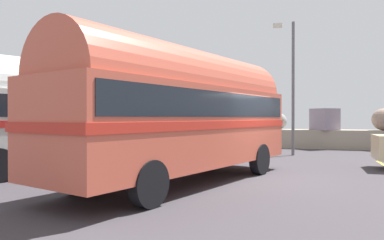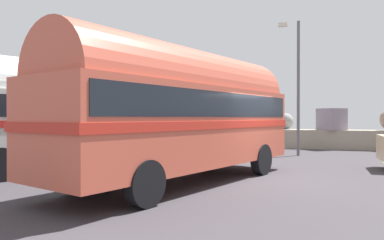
# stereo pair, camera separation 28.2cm
# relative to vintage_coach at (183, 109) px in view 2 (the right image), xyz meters

# --- Properties ---
(ground) EXTENTS (32.00, 26.00, 0.02)m
(ground) POSITION_rel_vintage_coach_xyz_m (1.82, 1.42, -2.04)
(ground) COLOR #3C373C
(breakwater) EXTENTS (31.36, 2.46, 2.47)m
(breakwater) POSITION_rel_vintage_coach_xyz_m (1.49, 13.20, -1.26)
(breakwater) COLOR gray
(breakwater) RESTS_ON ground
(vintage_coach) EXTENTS (4.95, 8.90, 3.70)m
(vintage_coach) POSITION_rel_vintage_coach_xyz_m (0.00, 0.00, 0.00)
(vintage_coach) COLOR black
(vintage_coach) RESTS_ON ground
(second_coach) EXTENTS (6.06, 8.72, 3.70)m
(second_coach) POSITION_rel_vintage_coach_xyz_m (-4.68, 1.35, 0.00)
(second_coach) COLOR black
(second_coach) RESTS_ON ground
(lamp_post) EXTENTS (1.00, 0.27, 6.36)m
(lamp_post) POSITION_rel_vintage_coach_xyz_m (2.59, 8.53, 1.54)
(lamp_post) COLOR #5B5B60
(lamp_post) RESTS_ON ground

